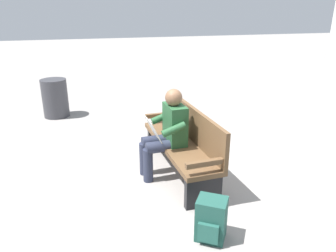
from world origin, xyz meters
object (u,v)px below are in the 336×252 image
object	(u,v)px
bench_near	(184,142)
backpack	(211,220)
person_seated	(167,131)
trash_bin	(55,98)

from	to	relation	value
bench_near	backpack	distance (m)	1.37
person_seated	backpack	world-z (taller)	person_seated
person_seated	backpack	distance (m)	1.42
trash_bin	person_seated	bearing A→B (deg)	-152.32
person_seated	bench_near	bearing A→B (deg)	-98.48
bench_near	trash_bin	bearing A→B (deg)	28.11
bench_near	person_seated	size ratio (longest dim) A/B	1.54
backpack	trash_bin	distance (m)	4.63
person_seated	backpack	size ratio (longest dim) A/B	2.71
bench_near	person_seated	bearing A→B (deg)	81.52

